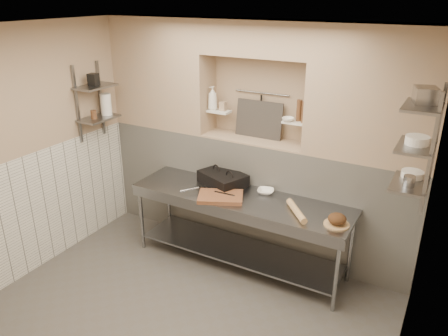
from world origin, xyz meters
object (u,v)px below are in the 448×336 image
Objects in this scene: cutting_board at (221,197)px; bottle_soap at (213,98)px; rolling_pin at (296,211)px; jug_left at (106,104)px; panini_press at (223,179)px; prep_table at (239,217)px; mixing_bowl at (266,191)px; bowl_alcove at (288,119)px; bread_loaf at (337,219)px.

cutting_board is 1.26m from bottle_soap.
jug_left reaches higher than rolling_pin.
bottle_soap reaches higher than panini_press.
panini_press is 0.41m from cutting_board.
prep_table is at bearing -11.38° from panini_press.
rolling_pin is at bearing -32.18° from mixing_bowl.
rolling_pin reaches higher than cutting_board.
bowl_alcove is (0.68, 0.30, 0.76)m from panini_press.
bottle_soap is at bearing 178.95° from bowl_alcove.
mixing_bowl is 2.31m from jug_left.
bottle_soap is at bearing 161.03° from mixing_bowl.
bread_loaf reaches higher than mixing_bowl.
bowl_alcove is at bearing 12.67° from jug_left.
bottle_soap is at bearing 140.76° from prep_table.
bowl_alcove is (0.34, 0.52, 1.09)m from prep_table.
rolling_pin is 1.77m from bottle_soap.
panini_press reaches higher than rolling_pin.
mixing_bowl reaches higher than prep_table.
mixing_bowl is (0.56, 0.01, -0.05)m from panini_press.
bread_loaf reaches higher than rolling_pin.
panini_press is 1.10m from rolling_pin.
bread_loaf is 3.17m from jug_left.
rolling_pin is at bearing -1.86° from jug_left.
jug_left reaches higher than cutting_board.
jug_left reaches higher than prep_table.
cutting_board is at bearing -135.82° from mixing_bowl.
prep_table is 8.83× the size of bottle_soap.
jug_left is at bearing -174.04° from mixing_bowl.
bottle_soap reaches higher than bread_loaf.
bowl_alcove reaches higher than panini_press.
rolling_pin is at bearing -57.76° from bowl_alcove.
bowl_alcove reaches higher than prep_table.
bottle_soap is at bearing 125.96° from cutting_board.
prep_table is 13.57× the size of mixing_bowl.
panini_press is 3.51× the size of bread_loaf.
bread_loaf is 2.12m from bottle_soap.
bottle_soap is 2.16× the size of bowl_alcove.
bread_loaf is 1.35× the size of bowl_alcove.
bread_loaf is at bearing -19.83° from mixing_bowl.
prep_table is 0.36m from cutting_board.
bread_loaf is (1.49, -0.32, -0.00)m from panini_press.
jug_left is (-1.26, -0.53, -0.11)m from bottle_soap.
mixing_bowl is at bearing 44.18° from cutting_board.
prep_table is at bearing 175.23° from bread_loaf.
bottle_soap reaches higher than bowl_alcove.
bowl_alcove is 0.50× the size of jug_left.
mixing_bowl is at bearing -112.34° from bowl_alcove.
mixing_bowl is 0.87m from bowl_alcove.
cutting_board is 1.16m from bowl_alcove.
mixing_bowl is at bearing 160.17° from bread_loaf.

